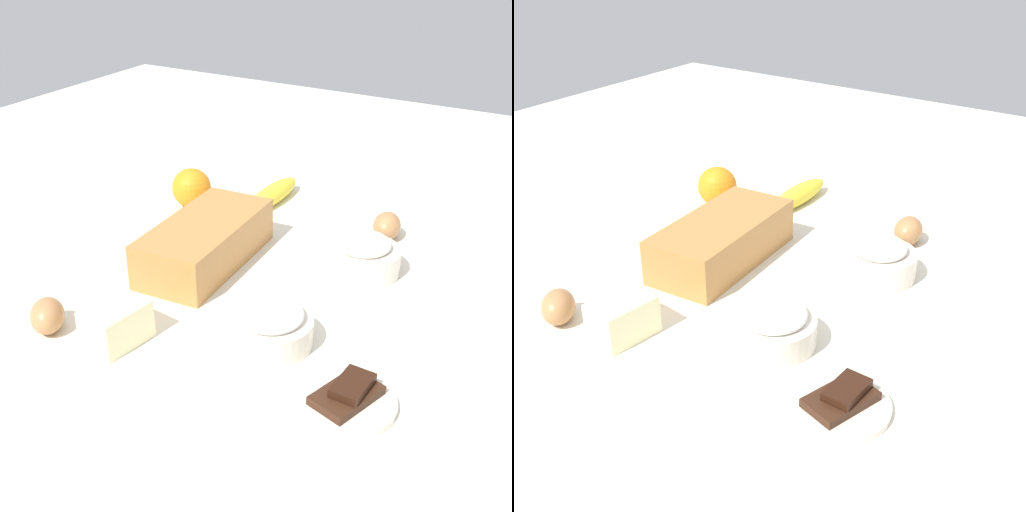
# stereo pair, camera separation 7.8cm
# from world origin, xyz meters

# --- Properties ---
(ground_plane) EXTENTS (2.40, 2.40, 0.02)m
(ground_plane) POSITION_xyz_m (0.00, 0.00, -0.01)
(ground_plane) COLOR silver
(loaf_pan) EXTENTS (0.29, 0.15, 0.08)m
(loaf_pan) POSITION_xyz_m (0.00, 0.10, 0.04)
(loaf_pan) COLOR #B77A3D
(loaf_pan) RESTS_ON ground_plane
(flour_bowl) EXTENTS (0.13, 0.13, 0.07)m
(flour_bowl) POSITION_xyz_m (0.11, -0.15, 0.03)
(flour_bowl) COLOR silver
(flour_bowl) RESTS_ON ground_plane
(sugar_bowl) EXTENTS (0.12, 0.12, 0.07)m
(sugar_bowl) POSITION_xyz_m (-0.16, -0.11, 0.03)
(sugar_bowl) COLOR silver
(sugar_bowl) RESTS_ON ground_plane
(banana) EXTENTS (0.19, 0.05, 0.04)m
(banana) POSITION_xyz_m (0.29, 0.13, 0.02)
(banana) COLOR yellow
(banana) RESTS_ON ground_plane
(orange_fruit) EXTENTS (0.08, 0.08, 0.08)m
(orange_fruit) POSITION_xyz_m (0.19, 0.27, 0.04)
(orange_fruit) COLOR orange
(orange_fruit) RESTS_ON ground_plane
(butter_block) EXTENTS (0.10, 0.07, 0.06)m
(butter_block) POSITION_xyz_m (-0.27, 0.08, 0.03)
(butter_block) COLOR #F4EDB2
(butter_block) RESTS_ON ground_plane
(egg_near_butter) EXTENTS (0.08, 0.06, 0.05)m
(egg_near_butter) POSITION_xyz_m (0.25, -0.14, 0.03)
(egg_near_butter) COLOR #B37949
(egg_near_butter) RESTS_ON ground_plane
(egg_beside_bowl) EXTENTS (0.09, 0.08, 0.05)m
(egg_beside_bowl) POSITION_xyz_m (-0.29, 0.19, 0.03)
(egg_beside_bowl) COLOR #B27849
(egg_beside_bowl) RESTS_ON ground_plane
(chocolate_plate) EXTENTS (0.13, 0.13, 0.03)m
(chocolate_plate) POSITION_xyz_m (-0.22, -0.27, 0.01)
(chocolate_plate) COLOR silver
(chocolate_plate) RESTS_ON ground_plane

